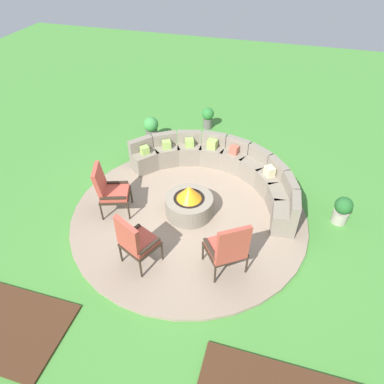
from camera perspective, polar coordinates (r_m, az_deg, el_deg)
name	(u,v)px	position (r m, az deg, el deg)	size (l,w,h in m)	color
ground_plane	(189,215)	(7.04, -0.46, -3.82)	(24.00, 24.00, 0.00)	#478C38
patio_circle	(189,214)	(7.02, -0.46, -3.64)	(4.70, 4.70, 0.06)	gray
fire_pit	(189,203)	(6.82, -0.47, -1.88)	(0.95, 0.95, 0.68)	gray
curved_stone_bench	(223,168)	(7.71, 5.17, 3.97)	(3.85, 2.24, 0.74)	gray
lounge_chair_front_left	(110,190)	(6.87, -13.44, 0.40)	(0.73, 0.69, 1.09)	#2D2319
lounge_chair_front_right	(135,241)	(5.78, -9.34, -7.93)	(0.72, 0.73, 1.13)	#2D2319
lounge_chair_back_left	(228,247)	(5.65, 5.97, -9.06)	(0.82, 0.82, 1.10)	#2D2319
potted_plant_0	(208,117)	(9.78, 2.62, 12.28)	(0.33, 0.33, 0.60)	#605B56
potted_plant_1	(342,210)	(7.30, 23.53, -2.68)	(0.34, 0.34, 0.59)	#A89E8E
potted_plant_2	(151,128)	(9.21, -6.72, 10.44)	(0.38, 0.38, 0.68)	#605B56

